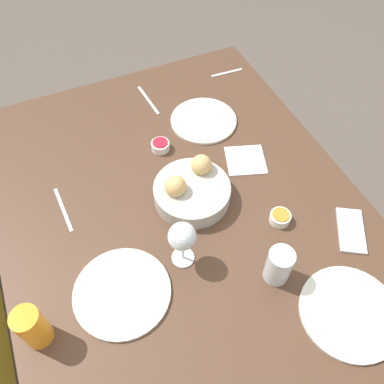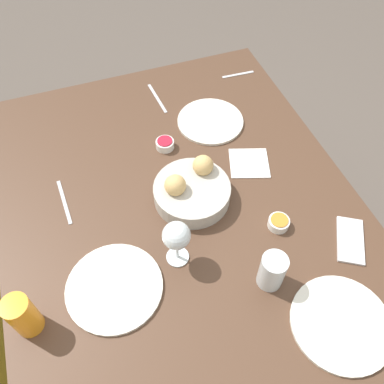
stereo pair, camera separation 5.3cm
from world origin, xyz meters
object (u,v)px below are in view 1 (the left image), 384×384
Objects in this scene: plate_far_center at (122,292)px; water_tumbler at (279,266)px; cell_phone at (351,230)px; juice_glass at (32,327)px; spoon_coffee at (227,73)px; plate_near_left at (350,313)px; jam_bowl_honey at (280,217)px; wine_glass at (182,238)px; plate_near_right at (204,120)px; jam_bowl_berry at (160,146)px; bread_basket at (191,190)px; fork_silver at (63,209)px; napkin at (246,160)px; knife_silver at (148,100)px.

plate_far_center is 0.42m from water_tumbler.
juice_glass is at bearing 86.02° from cell_phone.
spoon_coffee is at bearing -43.00° from plate_far_center.
plate_near_left is 0.32m from jam_bowl_honey.
plate_far_center is 1.66× the size of wine_glass.
jam_bowl_berry is (-0.06, 0.19, 0.01)m from plate_near_right.
cell_phone is (-0.30, -0.38, -0.03)m from bread_basket.
jam_bowl_berry is at bearing -12.77° from wine_glass.
fork_silver is (0.11, 0.38, -0.03)m from bread_basket.
spoon_coffee is (0.51, -0.38, -0.03)m from bread_basket.
plate_near_right is at bearing -42.93° from plate_far_center.
jam_bowl_honey is at bearing 175.09° from napkin.
spoon_coffee is at bearing -18.30° from water_tumbler.
jam_bowl_honey reaches higher than knife_silver.
wine_glass is at bearing 168.01° from knife_silver.
knife_silver is (0.67, -0.14, -0.11)m from wine_glass.
cell_phone reaches higher than napkin.
fork_silver and knife_silver have the same top height.
fork_silver is 1.00× the size of knife_silver.
napkin is (0.06, -0.23, -0.03)m from bread_basket.
wine_glass is 0.43m from napkin.
jam_bowl_berry is (0.41, -0.09, -0.10)m from wine_glass.
jam_bowl_honey is at bearing -165.65° from knife_silver.
bread_basket is 0.55m from plate_near_left.
cell_phone is (-0.42, -0.75, 0.00)m from fork_silver.
plate_near_left is (-0.50, -0.22, -0.03)m from bread_basket.
plate_near_left is at bearing 179.39° from napkin.
jam_bowl_honey is (0.03, -0.50, 0.01)m from plate_far_center.
napkin is at bearing -4.91° from jam_bowl_honey.
jam_bowl_berry is 0.35× the size of knife_silver.
plate_near_left is at bearing -176.87° from plate_near_right.
water_tumbler is 0.26m from wine_glass.
juice_glass is at bearing 81.39° from water_tumbler.
cell_phone is at bearing -128.89° from bread_basket.
water_tumbler is (-0.09, -0.62, -0.01)m from juice_glass.
juice_glass is 0.41m from wine_glass.
bread_basket is at bearing 176.01° from knife_silver.
water_tumbler is (-0.12, -0.40, 0.05)m from plate_far_center.
plate_near_right is at bearing -71.75° from jam_bowl_berry.
jam_bowl_honey is at bearing -117.29° from fork_silver.
water_tumbler is 0.73× the size of wine_glass.
cell_phone is (-0.81, 0.00, 0.00)m from spoon_coffee.
napkin is at bearing -17.29° from water_tumbler.
cell_phone is (-0.37, -0.15, 0.00)m from napkin.
jam_bowl_berry is at bearing 55.54° from napkin.
bread_basket is 2.07× the size of water_tumbler.
juice_glass is at bearing 97.79° from wine_glass.
knife_silver is 1.33× the size of spoon_coffee.
wine_glass is 0.42m from fork_silver.
bread_basket reaches higher than plate_far_center.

